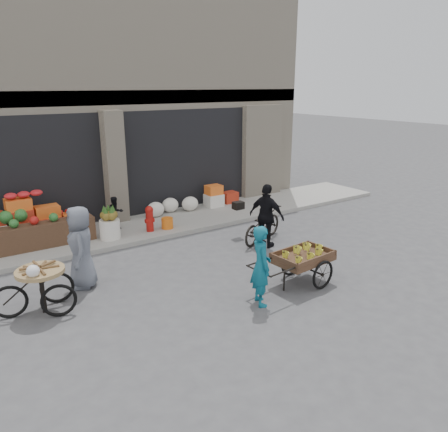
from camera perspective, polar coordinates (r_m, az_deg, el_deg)
ground at (r=9.07m, az=-1.94°, el=-9.08°), size 80.00×80.00×0.00m
sidewalk at (r=12.45m, az=-12.13°, el=-1.81°), size 18.00×2.20×0.12m
building at (r=15.56m, az=-18.66°, el=13.81°), size 14.00×6.45×7.00m
fruit_display at (r=11.90m, az=-23.93°, el=-0.70°), size 3.10×1.12×1.24m
pineapple_bin at (r=11.67m, az=-14.67°, el=-1.66°), size 0.52×0.52×0.50m
fire_hydrant at (r=11.97m, az=-9.71°, el=-0.21°), size 0.22×0.22×0.71m
orange_bucket at (r=12.20m, az=-7.43°, el=-0.92°), size 0.32×0.32×0.30m
right_bay_goods at (r=13.99m, az=-3.27°, el=2.09°), size 3.35×0.60×0.70m
seated_person at (r=12.27m, az=-13.97°, el=0.36°), size 0.51×0.43×0.93m
banana_cart at (r=9.03m, az=10.09°, el=-5.16°), size 2.10×0.99×0.85m
vendor_woman at (r=8.09m, az=4.85°, el=-6.47°), size 0.54×0.65×1.54m
tricycle_cart at (r=8.50m, az=-22.78°, el=-8.12°), size 1.46×0.99×0.95m
vendor_grey at (r=9.17m, az=-18.19°, el=-3.90°), size 0.75×0.94×1.69m
bicycle at (r=11.44m, az=5.03°, el=-1.10°), size 1.81×1.19×0.90m
cyclist at (r=10.92m, az=5.59°, el=-0.02°), size 0.72×1.03×1.62m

